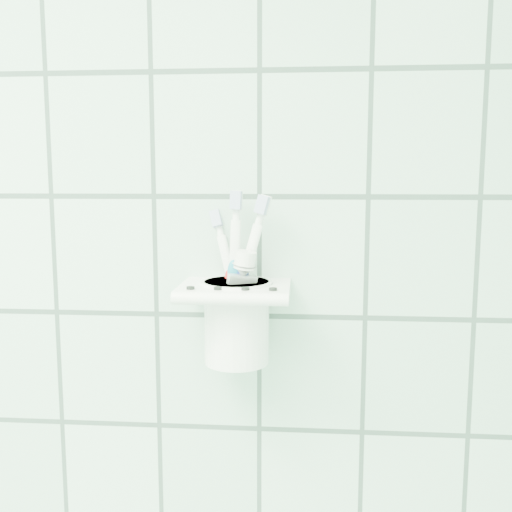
{
  "coord_description": "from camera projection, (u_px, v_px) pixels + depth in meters",
  "views": [
    {
      "loc": [
        0.75,
        0.46,
        1.43
      ],
      "look_at": [
        0.7,
        1.1,
        1.34
      ],
      "focal_mm": 40.0,
      "sensor_mm": 36.0,
      "label": 1
    }
  ],
  "objects": [
    {
      "name": "toothbrush_orange",
      "position": [
        221.0,
        273.0,
        0.71
      ],
      "size": [
        0.06,
        0.03,
        0.21
      ],
      "rotation": [
        -0.13,
        0.24,
        -0.3
      ],
      "color": "white",
      "rests_on": "cup"
    },
    {
      "name": "toothbrush_pink",
      "position": [
        249.0,
        280.0,
        0.7
      ],
      "size": [
        0.05,
        0.06,
        0.19
      ],
      "rotation": [
        -0.3,
        -0.29,
        -0.04
      ],
      "color": "white",
      "rests_on": "cup"
    },
    {
      "name": "holder_bracket",
      "position": [
        235.0,
        291.0,
        0.71
      ],
      "size": [
        0.14,
        0.11,
        0.04
      ],
      "color": "white",
      "rests_on": "wall_back"
    },
    {
      "name": "toothpaste_tube",
      "position": [
        231.0,
        296.0,
        0.7
      ],
      "size": [
        0.05,
        0.04,
        0.14
      ],
      "rotation": [
        0.1,
        0.12,
        0.43
      ],
      "color": "silver",
      "rests_on": "cup"
    },
    {
      "name": "toothbrush_blue",
      "position": [
        230.0,
        273.0,
        0.71
      ],
      "size": [
        0.02,
        0.03,
        0.21
      ],
      "rotation": [
        -0.07,
        0.03,
        -0.1
      ],
      "color": "white",
      "rests_on": "cup"
    },
    {
      "name": "cup",
      "position": [
        237.0,
        319.0,
        0.72
      ],
      "size": [
        0.09,
        0.09,
        0.1
      ],
      "color": "white",
      "rests_on": "holder_bracket"
    }
  ]
}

